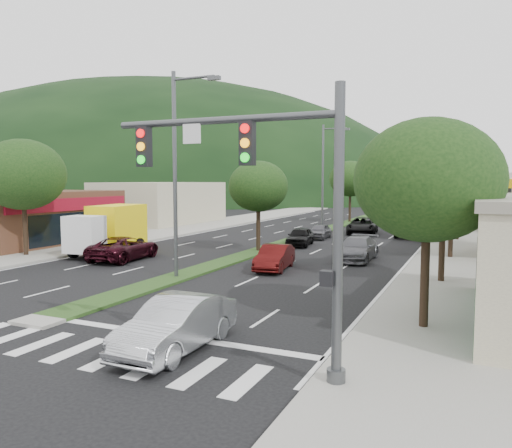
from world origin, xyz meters
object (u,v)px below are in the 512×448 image
at_px(tree_r_c, 453,182).
at_px(sedan_silver, 177,324).
at_px(car_queue_d, 363,226).
at_px(car_queue_e, 320,231).
at_px(car_queue_f, 397,218).
at_px(streetlight_mid, 325,172).
at_px(box_truck, 111,231).
at_px(tree_l_a, 23,175).
at_px(tree_med_near, 258,186).
at_px(car_queue_c, 275,257).
at_px(tree_med_far, 350,179).
at_px(suv_maroon, 124,248).
at_px(streetlight_near, 178,165).
at_px(motorhome, 422,214).
at_px(tree_r_e, 463,180).
at_px(car_queue_a, 300,237).
at_px(tree_r_b, 444,176).
at_px(tree_r_d, 459,176).
at_px(traffic_signal, 273,188).
at_px(car_queue_b, 357,249).
at_px(tree_r_a, 428,180).

distance_m(tree_r_c, sedan_silver, 22.09).
bearing_deg(tree_r_c, car_queue_d, 123.21).
bearing_deg(car_queue_e, car_queue_f, 75.60).
bearing_deg(streetlight_mid, box_truck, -114.37).
relative_size(tree_l_a, car_queue_e, 2.01).
bearing_deg(tree_med_near, car_queue_c, -58.62).
xyz_separation_m(tree_med_far, suv_maroon, (-6.08, -32.40, -4.29)).
xyz_separation_m(streetlight_near, motorhome, (8.80, 25.27, -3.66)).
bearing_deg(tree_r_e, car_queue_a, -120.58).
bearing_deg(tree_r_b, car_queue_e, 124.58).
bearing_deg(motorhome, streetlight_near, -102.72).
height_order(tree_med_near, motorhome, tree_med_near).
height_order(tree_r_d, streetlight_near, streetlight_near).
relative_size(tree_med_near, car_queue_d, 1.13).
bearing_deg(suv_maroon, car_queue_a, -130.26).
bearing_deg(traffic_signal, tree_med_far, 101.22).
height_order(tree_med_far, car_queue_a, tree_med_far).
height_order(tree_r_b, car_queue_c, tree_r_b).
xyz_separation_m(tree_r_c, car_queue_b, (-5.15, -2.77, -4.04)).
distance_m(car_queue_e, motorhome, 9.72).
xyz_separation_m(tree_r_a, streetlight_mid, (-11.79, 29.00, 0.76)).
xyz_separation_m(tree_med_far, car_queue_e, (1.50, -16.77, -4.39)).
height_order(tree_r_e, car_queue_e, tree_r_e).
relative_size(tree_r_d, tree_med_far, 1.03).
bearing_deg(tree_r_e, car_queue_b, -102.75).
relative_size(tree_r_b, tree_r_c, 1.07).
bearing_deg(car_queue_e, sedan_silver, -84.08).
height_order(car_queue_a, motorhome, motorhome).
relative_size(car_queue_d, box_truck, 0.80).
distance_m(sedan_silver, car_queue_a, 23.44).
bearing_deg(tree_r_d, box_truck, -141.30).
height_order(streetlight_mid, car_queue_d, streetlight_mid).
bearing_deg(tree_r_c, traffic_signal, -97.85).
height_order(car_queue_b, box_truck, box_truck).
xyz_separation_m(tree_r_c, tree_med_near, (-12.00, -2.00, -0.32)).
xyz_separation_m(tree_r_b, tree_l_a, (-24.50, -2.00, 0.15)).
height_order(tree_r_b, tree_l_a, tree_l_a).
bearing_deg(sedan_silver, car_queue_b, 86.41).
distance_m(tree_r_d, car_queue_b, 14.48).
distance_m(car_queue_a, car_queue_b, 7.32).
relative_size(tree_r_d, car_queue_f, 1.66).
relative_size(tree_r_e, motorhome, 0.70).
bearing_deg(tree_l_a, car_queue_d, 53.43).
distance_m(tree_l_a, car_queue_e, 22.67).
height_order(tree_r_e, box_truck, tree_r_e).
distance_m(tree_r_a, suv_maroon, 20.03).
distance_m(tree_r_e, tree_l_a, 38.73).
distance_m(tree_med_near, car_queue_a, 5.85).
height_order(car_queue_a, car_queue_d, car_queue_d).
xyz_separation_m(streetlight_mid, box_truck, (-8.85, -19.54, -4.08)).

